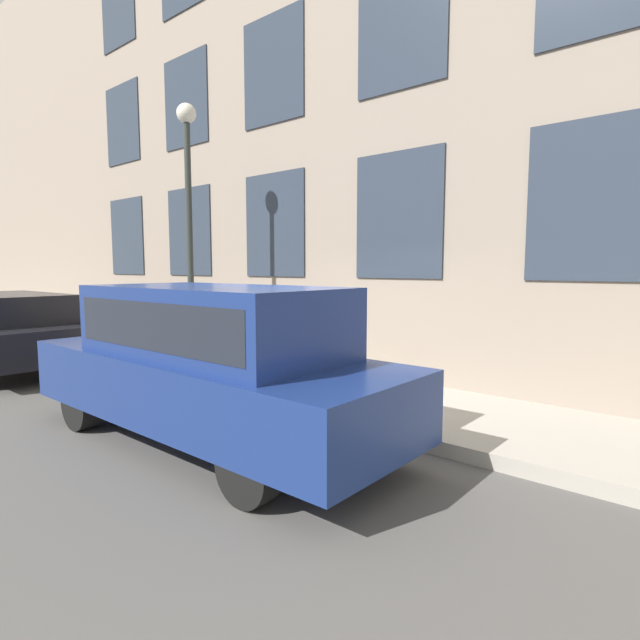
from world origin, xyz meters
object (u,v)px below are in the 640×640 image
Objects in this scene: fire_hydrant at (302,369)px; street_lamp at (189,205)px; person at (339,334)px; parked_truck_charcoal_far at (5,326)px; parked_truck_navy_near at (210,356)px.

street_lamp is (0.23, 3.07, 2.70)m from fire_hydrant.
person is (0.33, -0.45, 0.54)m from fire_hydrant.
fire_hydrant is 4.09m from street_lamp.
street_lamp reaches higher than fire_hydrant.
street_lamp is (2.09, -3.53, 2.37)m from parked_truck_charcoal_far.
fire_hydrant is 0.78m from person.
person is at bearing -53.49° from fire_hydrant.
parked_truck_navy_near is at bearing 126.54° from person.
parked_truck_navy_near is 6.78m from parked_truck_charcoal_far.
street_lamp is at bearing -59.41° from parked_truck_charcoal_far.
parked_truck_charcoal_far is at bearing 61.04° from person.
parked_truck_navy_near is 4.44m from street_lamp.
parked_truck_charcoal_far is at bearing 105.72° from fire_hydrant.
parked_truck_navy_near reaches higher than person.
parked_truck_charcoal_far is 1.00× the size of street_lamp.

